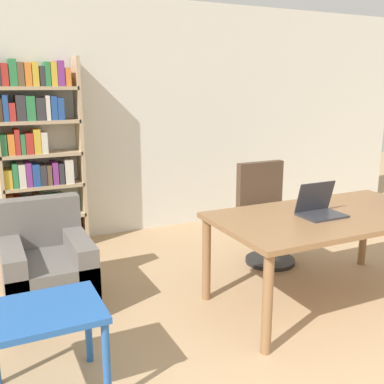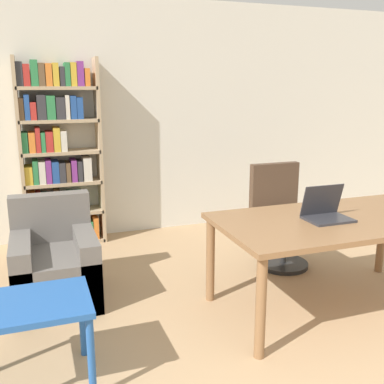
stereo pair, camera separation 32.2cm
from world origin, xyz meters
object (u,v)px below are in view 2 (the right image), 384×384
office_chair (281,218)px  side_table_blue (36,315)px  desk (336,228)px  bookshelf (57,157)px  armchair (55,266)px  laptop (326,212)px

office_chair → side_table_blue: office_chair is taller
office_chair → side_table_blue: size_ratio=1.59×
desk → bookshelf: size_ratio=0.92×
side_table_blue → armchair: 1.16m
side_table_blue → bookshelf: 2.58m
office_chair → bookshelf: size_ratio=0.49×
bookshelf → armchair: bearing=-96.1°
armchair → bookshelf: (0.15, 1.37, 0.70)m
laptop → office_chair: 1.00m
side_table_blue → armchair: size_ratio=0.75×
laptop → bookshelf: size_ratio=0.17×
desk → laptop: 0.17m
office_chair → side_table_blue: bearing=-153.0°
desk → bookshelf: (-1.92, 2.27, 0.31)m
armchair → bookshelf: 1.55m
desk → laptop: size_ratio=5.47×
desk → side_table_blue: (-2.22, -0.24, -0.21)m
side_table_blue → bookshelf: bookshelf is taller
armchair → side_table_blue: bearing=-97.8°
office_chair → armchair: (-2.14, -0.04, -0.19)m
laptop → bookshelf: bearing=128.8°
laptop → side_table_blue: size_ratio=0.55×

